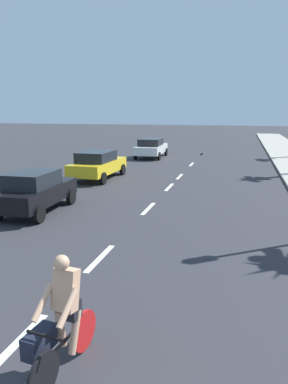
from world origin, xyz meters
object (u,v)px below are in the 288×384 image
object	(u,v)px
cyclist	(60,321)
parked_car_black	(36,190)
parked_car_yellow	(98,164)
parked_car_white	(151,147)

from	to	relation	value
cyclist	parked_car_black	distance (m)	8.92
parked_car_yellow	parked_car_white	world-z (taller)	same
cyclist	parked_car_yellow	size ratio (longest dim) A/B	0.41
parked_car_yellow	parked_car_white	size ratio (longest dim) A/B	0.96
parked_car_yellow	parked_car_black	bearing A→B (deg)	-85.81
cyclist	parked_car_yellow	xyz separation A→B (m)	(-5.43, 14.30, 0.01)
cyclist	parked_car_black	xyz separation A→B (m)	(-5.04, 7.36, 0.00)
cyclist	parked_car_yellow	world-z (taller)	cyclist
cyclist	parked_car_white	xyz separation A→B (m)	(-4.83, 24.23, 0.01)
cyclist	parked_car_black	bearing A→B (deg)	-50.04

